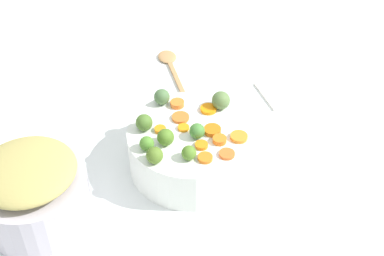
# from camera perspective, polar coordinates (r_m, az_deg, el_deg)

# --- Properties ---
(tabletop) EXTENTS (2.40, 2.40, 0.02)m
(tabletop) POSITION_cam_1_polar(r_m,az_deg,el_deg) (1.29, 1.55, -4.44)
(tabletop) COLOR white
(tabletop) RESTS_ON ground
(serving_bowl_carrots) EXTENTS (0.29, 0.29, 0.10)m
(serving_bowl_carrots) POSITION_cam_1_polar(r_m,az_deg,el_deg) (1.26, -0.00, -2.13)
(serving_bowl_carrots) COLOR white
(serving_bowl_carrots) RESTS_ON tabletop
(metal_pot) EXTENTS (0.23, 0.23, 0.11)m
(metal_pot) POSITION_cam_1_polar(r_m,az_deg,el_deg) (1.19, -16.15, -6.97)
(metal_pot) COLOR #B9B2C0
(metal_pot) RESTS_ON tabletop
(stuffing_mound) EXTENTS (0.20, 0.20, 0.05)m
(stuffing_mound) POSITION_cam_1_polar(r_m,az_deg,el_deg) (1.14, -16.89, -4.29)
(stuffing_mound) COLOR tan
(stuffing_mound) RESTS_ON metal_pot
(carrot_slice_0) EXTENTS (0.05, 0.05, 0.01)m
(carrot_slice_0) POSITION_cam_1_polar(r_m,az_deg,el_deg) (1.20, 4.91, -0.93)
(carrot_slice_0) COLOR orange
(carrot_slice_0) RESTS_ON serving_bowl_carrots
(carrot_slice_1) EXTENTS (0.04, 0.04, 0.01)m
(carrot_slice_1) POSITION_cam_1_polar(r_m,az_deg,el_deg) (1.27, 1.72, 1.99)
(carrot_slice_1) COLOR orange
(carrot_slice_1) RESTS_ON serving_bowl_carrots
(carrot_slice_2) EXTENTS (0.03, 0.03, 0.01)m
(carrot_slice_2) POSITION_cam_1_polar(r_m,az_deg,el_deg) (1.22, -3.33, -0.15)
(carrot_slice_2) COLOR orange
(carrot_slice_2) RESTS_ON serving_bowl_carrots
(carrot_slice_3) EXTENTS (0.05, 0.05, 0.01)m
(carrot_slice_3) POSITION_cam_1_polar(r_m,az_deg,el_deg) (1.16, 3.65, -2.72)
(carrot_slice_3) COLOR orange
(carrot_slice_3) RESTS_ON serving_bowl_carrots
(carrot_slice_4) EXTENTS (0.05, 0.05, 0.01)m
(carrot_slice_4) POSITION_cam_1_polar(r_m,az_deg,el_deg) (1.25, -1.20, 1.10)
(carrot_slice_4) COLOR orange
(carrot_slice_4) RESTS_ON serving_bowl_carrots
(carrot_slice_5) EXTENTS (0.04, 0.04, 0.01)m
(carrot_slice_5) POSITION_cam_1_polar(r_m,az_deg,el_deg) (1.23, -0.89, 0.03)
(carrot_slice_5) COLOR orange
(carrot_slice_5) RESTS_ON serving_bowl_carrots
(carrot_slice_6) EXTENTS (0.04, 0.04, 0.01)m
(carrot_slice_6) POSITION_cam_1_polar(r_m,az_deg,el_deg) (1.19, 2.89, -1.24)
(carrot_slice_6) COLOR orange
(carrot_slice_6) RESTS_ON serving_bowl_carrots
(carrot_slice_7) EXTENTS (0.04, 0.04, 0.01)m
(carrot_slice_7) POSITION_cam_1_polar(r_m,az_deg,el_deg) (1.15, 1.38, -3.13)
(carrot_slice_7) COLOR orange
(carrot_slice_7) RESTS_ON serving_bowl_carrots
(carrot_slice_8) EXTENTS (0.04, 0.04, 0.01)m
(carrot_slice_8) POSITION_cam_1_polar(r_m,az_deg,el_deg) (1.29, -1.55, 2.55)
(carrot_slice_8) COLOR orange
(carrot_slice_8) RESTS_ON serving_bowl_carrots
(carrot_slice_9) EXTENTS (0.04, 0.04, 0.01)m
(carrot_slice_9) POSITION_cam_1_polar(r_m,az_deg,el_deg) (1.18, 0.99, -1.80)
(carrot_slice_9) COLOR orange
(carrot_slice_9) RESTS_ON serving_bowl_carrots
(carrot_slice_10) EXTENTS (0.05, 0.05, 0.01)m
(carrot_slice_10) POSITION_cam_1_polar(r_m,az_deg,el_deg) (1.22, 2.08, -0.20)
(carrot_slice_10) COLOR orange
(carrot_slice_10) RESTS_ON serving_bowl_carrots
(brussels_sprout_0) EXTENTS (0.03, 0.03, 0.03)m
(brussels_sprout_0) POSITION_cam_1_polar(r_m,az_deg,el_deg) (1.20, 0.54, -0.31)
(brussels_sprout_0) COLOR #458035
(brussels_sprout_0) RESTS_ON serving_bowl_carrots
(brussels_sprout_1) EXTENTS (0.04, 0.04, 0.04)m
(brussels_sprout_1) POSITION_cam_1_polar(r_m,az_deg,el_deg) (1.14, -4.00, -2.77)
(brussels_sprout_1) COLOR #527325
(brussels_sprout_1) RESTS_ON serving_bowl_carrots
(brussels_sprout_2) EXTENTS (0.04, 0.04, 0.04)m
(brussels_sprout_2) POSITION_cam_1_polar(r_m,az_deg,el_deg) (1.29, -3.16, 3.26)
(brussels_sprout_2) COLOR #4B6F40
(brussels_sprout_2) RESTS_ON serving_bowl_carrots
(brussels_sprout_3) EXTENTS (0.04, 0.04, 0.04)m
(brussels_sprout_3) POSITION_cam_1_polar(r_m,az_deg,el_deg) (1.18, -2.77, -0.96)
(brussels_sprout_3) COLOR #4F7A25
(brussels_sprout_3) RESTS_ON serving_bowl_carrots
(brussels_sprout_4) EXTENTS (0.03, 0.03, 0.03)m
(brussels_sprout_4) POSITION_cam_1_polar(r_m,az_deg,el_deg) (1.17, -4.74, -1.63)
(brussels_sprout_4) COLOR #4C842C
(brussels_sprout_4) RESTS_ON serving_bowl_carrots
(brussels_sprout_5) EXTENTS (0.04, 0.04, 0.04)m
(brussels_sprout_5) POSITION_cam_1_polar(r_m,az_deg,el_deg) (1.27, 3.03, 2.90)
(brussels_sprout_5) COLOR #5B7941
(brussels_sprout_5) RESTS_ON serving_bowl_carrots
(brussels_sprout_6) EXTENTS (0.03, 0.03, 0.03)m
(brussels_sprout_6) POSITION_cam_1_polar(r_m,az_deg,el_deg) (1.15, -0.32, -2.61)
(brussels_sprout_6) COLOR #517D27
(brussels_sprout_6) RESTS_ON serving_bowl_carrots
(brussels_sprout_7) EXTENTS (0.04, 0.04, 0.04)m
(brussels_sprout_7) POSITION_cam_1_polar(r_m,az_deg,el_deg) (1.22, -5.01, 0.57)
(brussels_sprout_7) COLOR #4A702A
(brussels_sprout_7) RESTS_ON serving_bowl_carrots
(wooden_spoon) EXTENTS (0.15, 0.31, 0.01)m
(wooden_spoon) POSITION_cam_1_polar(r_m,az_deg,el_deg) (1.59, -2.11, 6.32)
(wooden_spoon) COLOR tan
(wooden_spoon) RESTS_ON tabletop
(dish_towel) EXTENTS (0.20, 0.17, 0.01)m
(dish_towel) POSITION_cam_1_polar(r_m,az_deg,el_deg) (1.53, 10.30, 3.87)
(dish_towel) COLOR silver
(dish_towel) RESTS_ON tabletop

